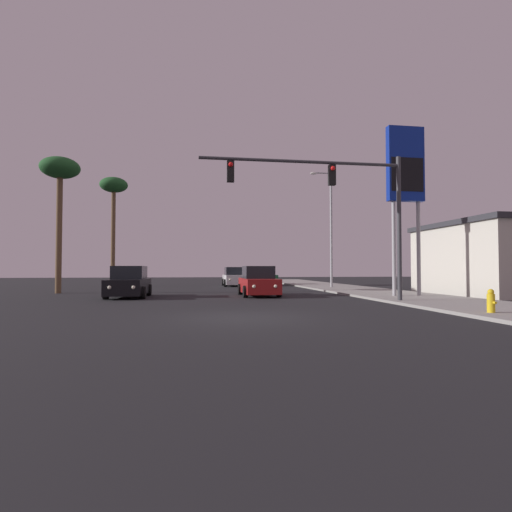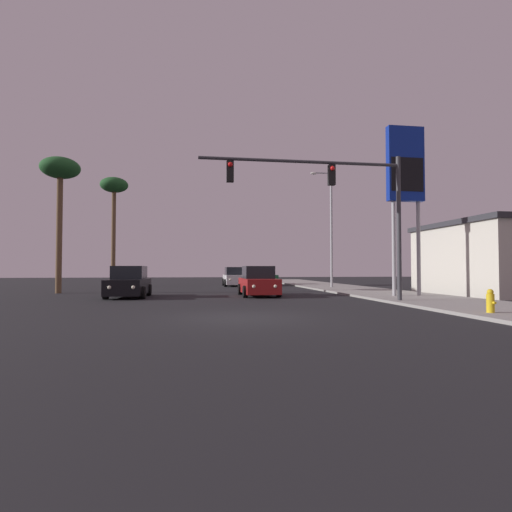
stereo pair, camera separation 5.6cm
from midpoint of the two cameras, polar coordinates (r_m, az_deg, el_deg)
ground_plane at (r=12.63m, az=-2.06°, el=-8.80°), size 120.00×120.00×0.00m
sidewalk_right at (r=25.00m, az=17.51°, el=-5.12°), size 5.00×60.00×0.12m
car_white at (r=35.50m, az=-3.15°, el=-3.07°), size 2.04×4.32×1.68m
car_red at (r=22.60m, az=0.27°, el=-3.79°), size 2.04×4.32×1.68m
car_green at (r=36.75m, az=1.17°, el=-3.03°), size 2.04×4.32×1.68m
car_black at (r=22.51m, az=-17.75°, el=-3.71°), size 2.04×4.33×1.68m
traffic_light_mast at (r=18.25m, az=12.03°, el=8.58°), size 9.08×0.36×6.50m
street_lamp at (r=31.55m, az=10.41°, el=4.72°), size 1.74×0.24×9.00m
gas_station_sign at (r=23.12m, az=20.50°, el=10.99°), size 2.00×0.42×9.00m
fire_hydrant at (r=14.96m, az=30.45°, el=-5.58°), size 0.24×0.34×0.76m
palm_tree_mid at (r=37.81m, az=-19.71°, el=8.67°), size 2.40×2.40×9.61m
palm_tree_near at (r=28.44m, az=-26.27°, el=10.32°), size 2.40×2.40×8.56m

